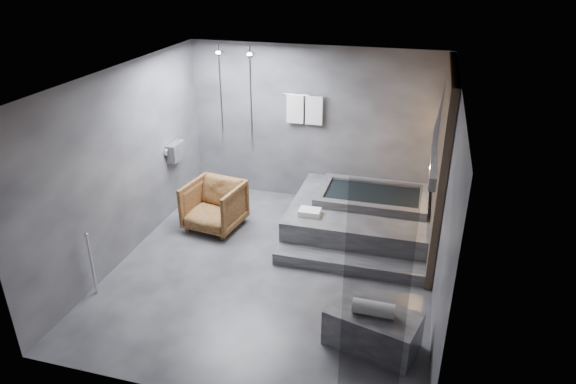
% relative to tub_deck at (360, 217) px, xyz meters
% --- Properties ---
extents(room, '(5.00, 5.04, 2.82)m').
position_rel_tub_deck_xyz_m(room, '(-0.65, -1.21, 1.48)').
color(room, '#2C2D2F').
rests_on(room, ground).
extents(tub_deck, '(2.20, 2.00, 0.50)m').
position_rel_tub_deck_xyz_m(tub_deck, '(0.00, 0.00, 0.00)').
color(tub_deck, '#313234').
rests_on(tub_deck, ground).
extents(tub_step, '(2.20, 0.36, 0.18)m').
position_rel_tub_deck_xyz_m(tub_step, '(0.00, -1.18, -0.16)').
color(tub_step, '#313234').
rests_on(tub_step, ground).
extents(concrete_bench, '(1.15, 0.82, 0.47)m').
position_rel_tub_deck_xyz_m(concrete_bench, '(0.52, -2.69, -0.02)').
color(concrete_bench, '#363538').
rests_on(concrete_bench, ground).
extents(driftwood_chair, '(0.97, 0.99, 0.80)m').
position_rel_tub_deck_xyz_m(driftwood_chair, '(-2.35, -0.52, 0.15)').
color(driftwood_chair, '#3F240F').
rests_on(driftwood_chair, ground).
extents(rolled_towel, '(0.48, 0.18, 0.17)m').
position_rel_tub_deck_xyz_m(rolled_towel, '(0.52, -2.72, 0.30)').
color(rolled_towel, white).
rests_on(rolled_towel, concrete_bench).
extents(deck_towel, '(0.34, 0.25, 0.09)m').
position_rel_tub_deck_xyz_m(deck_towel, '(-0.72, -0.60, 0.29)').
color(deck_towel, white).
rests_on(deck_towel, tub_deck).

